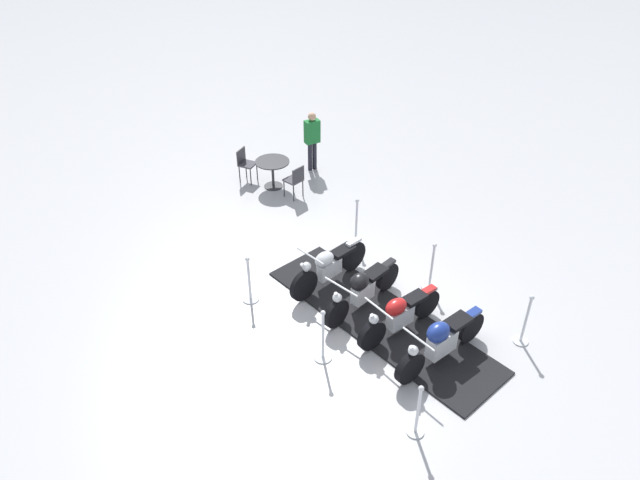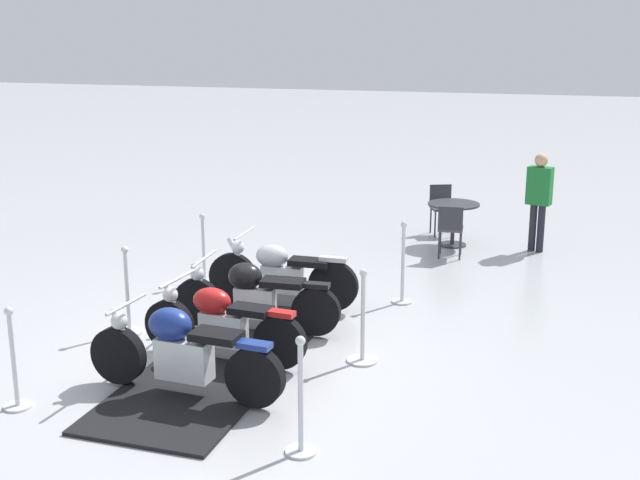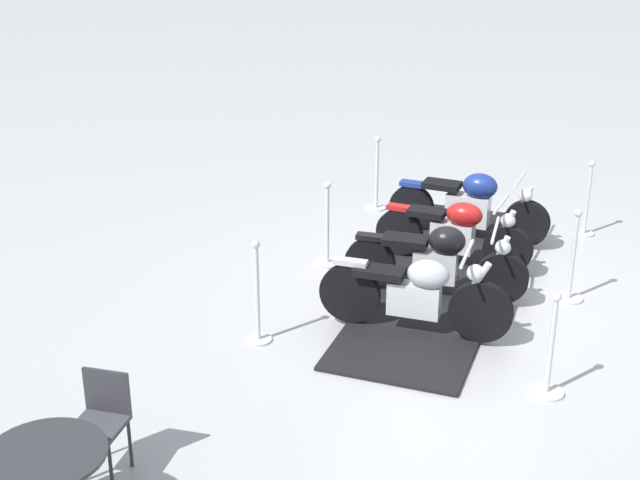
{
  "view_description": "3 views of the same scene",
  "coord_description": "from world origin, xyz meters",
  "px_view_note": "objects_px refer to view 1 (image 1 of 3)",
  "views": [
    {
      "loc": [
        -5.55,
        6.66,
        7.9
      ],
      "look_at": [
        1.72,
        -0.0,
        1.0
      ],
      "focal_mm": 33.46,
      "sensor_mm": 36.0,
      "label": 1
    },
    {
      "loc": [
        -8.43,
        -3.6,
        3.69
      ],
      "look_at": [
        1.07,
        -0.66,
        1.1
      ],
      "focal_mm": 45.88,
      "sensor_mm": 36.0,
      "label": 2
    },
    {
      "loc": [
        9.65,
        1.89,
        4.52
      ],
      "look_at": [
        1.81,
        -0.94,
        1.1
      ],
      "focal_mm": 49.13,
      "sensor_mm": 36.0,
      "label": 3
    }
  ],
  "objects_px": {
    "motorcycle_black": "(362,289)",
    "stanchion_left_front": "(356,227)",
    "motorcycle_navy": "(441,341)",
    "motorcycle_maroon": "(399,314)",
    "stanchion_left_mid": "(431,274)",
    "cafe_chair_across_table": "(295,179)",
    "stanchion_right_mid": "(323,343)",
    "bystander_person": "(312,136)",
    "cafe_chair_near_table": "(245,162)",
    "stanchion_right_rear": "(417,416)",
    "stanchion_right_front": "(250,287)",
    "stanchion_left_rear": "(524,326)",
    "motorcycle_chrome": "(328,266)",
    "cafe_table": "(273,167)"
  },
  "relations": [
    {
      "from": "motorcycle_black",
      "to": "bystander_person",
      "type": "height_order",
      "value": "bystander_person"
    },
    {
      "from": "motorcycle_chrome",
      "to": "cafe_chair_near_table",
      "type": "distance_m",
      "value": 4.95
    },
    {
      "from": "motorcycle_chrome",
      "to": "stanchion_left_front",
      "type": "distance_m",
      "value": 1.69
    },
    {
      "from": "stanchion_right_mid",
      "to": "cafe_table",
      "type": "height_order",
      "value": "stanchion_right_mid"
    },
    {
      "from": "cafe_table",
      "to": "stanchion_right_mid",
      "type": "bearing_deg",
      "value": 149.27
    },
    {
      "from": "motorcycle_black",
      "to": "cafe_chair_across_table",
      "type": "relative_size",
      "value": 2.43
    },
    {
      "from": "stanchion_left_front",
      "to": "cafe_chair_across_table",
      "type": "relative_size",
      "value": 1.31
    },
    {
      "from": "motorcycle_navy",
      "to": "stanchion_left_front",
      "type": "bearing_deg",
      "value": -109.82
    },
    {
      "from": "motorcycle_chrome",
      "to": "cafe_table",
      "type": "distance_m",
      "value": 4.35
    },
    {
      "from": "motorcycle_navy",
      "to": "motorcycle_maroon",
      "type": "bearing_deg",
      "value": -86.88
    },
    {
      "from": "motorcycle_maroon",
      "to": "stanchion_left_mid",
      "type": "distance_m",
      "value": 1.61
    },
    {
      "from": "motorcycle_maroon",
      "to": "stanchion_left_rear",
      "type": "xyz_separation_m",
      "value": [
        -1.69,
        -1.52,
        -0.07
      ]
    },
    {
      "from": "motorcycle_maroon",
      "to": "cafe_chair_near_table",
      "type": "distance_m",
      "value": 6.82
    },
    {
      "from": "stanchion_left_rear",
      "to": "motorcycle_maroon",
      "type": "bearing_deg",
      "value": 41.9
    },
    {
      "from": "stanchion_left_mid",
      "to": "cafe_chair_across_table",
      "type": "height_order",
      "value": "stanchion_left_mid"
    },
    {
      "from": "motorcycle_black",
      "to": "stanchion_left_front",
      "type": "relative_size",
      "value": 1.86
    },
    {
      "from": "motorcycle_maroon",
      "to": "stanchion_right_mid",
      "type": "distance_m",
      "value": 1.55
    },
    {
      "from": "stanchion_left_mid",
      "to": "cafe_table",
      "type": "bearing_deg",
      "value": -2.39
    },
    {
      "from": "stanchion_right_rear",
      "to": "cafe_chair_across_table",
      "type": "bearing_deg",
      "value": -26.04
    },
    {
      "from": "motorcycle_navy",
      "to": "stanchion_right_rear",
      "type": "bearing_deg",
      "value": 29.26
    },
    {
      "from": "stanchion_left_front",
      "to": "bystander_person",
      "type": "relative_size",
      "value": 0.69
    },
    {
      "from": "stanchion_left_mid",
      "to": "stanchion_right_front",
      "type": "bearing_deg",
      "value": 53.81
    },
    {
      "from": "motorcycle_maroon",
      "to": "stanchion_left_rear",
      "type": "distance_m",
      "value": 2.28
    },
    {
      "from": "cafe_chair_near_table",
      "to": "cafe_chair_across_table",
      "type": "relative_size",
      "value": 1.02
    },
    {
      "from": "motorcycle_chrome",
      "to": "stanchion_right_mid",
      "type": "distance_m",
      "value": 2.07
    },
    {
      "from": "stanchion_right_rear",
      "to": "stanchion_left_rear",
      "type": "xyz_separation_m",
      "value": [
        -0.02,
        -3.0,
        0.02
      ]
    },
    {
      "from": "motorcycle_chrome",
      "to": "cafe_table",
      "type": "xyz_separation_m",
      "value": [
        3.99,
        -1.75,
        0.07
      ]
    },
    {
      "from": "motorcycle_black",
      "to": "stanchion_left_mid",
      "type": "distance_m",
      "value": 1.61
    },
    {
      "from": "cafe_table",
      "to": "motorcycle_chrome",
      "type": "bearing_deg",
      "value": 156.35
    },
    {
      "from": "motorcycle_black",
      "to": "stanchion_right_mid",
      "type": "xyz_separation_m",
      "value": [
        -0.47,
        1.47,
        -0.14
      ]
    },
    {
      "from": "motorcycle_navy",
      "to": "stanchion_right_mid",
      "type": "distance_m",
      "value": 2.07
    },
    {
      "from": "stanchion_left_mid",
      "to": "stanchion_right_mid",
      "type": "bearing_deg",
      "value": 89.67
    },
    {
      "from": "stanchion_left_rear",
      "to": "cafe_table",
      "type": "height_order",
      "value": "stanchion_left_rear"
    },
    {
      "from": "motorcycle_chrome",
      "to": "cafe_chair_near_table",
      "type": "bearing_deg",
      "value": -108.18
    },
    {
      "from": "stanchion_right_front",
      "to": "stanchion_left_mid",
      "type": "bearing_deg",
      "value": -126.19
    },
    {
      "from": "cafe_chair_across_table",
      "to": "bystander_person",
      "type": "bearing_deg",
      "value": -63.04
    },
    {
      "from": "stanchion_left_mid",
      "to": "cafe_chair_across_table",
      "type": "relative_size",
      "value": 1.24
    },
    {
      "from": "motorcycle_black",
      "to": "stanchion_right_rear",
      "type": "bearing_deg",
      "value": 56.77
    },
    {
      "from": "motorcycle_chrome",
      "to": "stanchion_left_rear",
      "type": "xyz_separation_m",
      "value": [
        -3.62,
        -1.51,
        -0.1
      ]
    },
    {
      "from": "stanchion_left_front",
      "to": "bystander_person",
      "type": "xyz_separation_m",
      "value": [
        3.3,
        -1.62,
        0.57
      ]
    },
    {
      "from": "stanchion_left_mid",
      "to": "stanchion_right_rear",
      "type": "height_order",
      "value": "stanchion_left_mid"
    },
    {
      "from": "stanchion_left_rear",
      "to": "stanchion_right_rear",
      "type": "bearing_deg",
      "value": 89.67
    },
    {
      "from": "motorcycle_navy",
      "to": "stanchion_left_mid",
      "type": "xyz_separation_m",
      "value": [
        1.44,
        -1.54,
        -0.17
      ]
    },
    {
      "from": "stanchion_right_front",
      "to": "bystander_person",
      "type": "height_order",
      "value": "bystander_person"
    },
    {
      "from": "motorcycle_chrome",
      "to": "bystander_person",
      "type": "distance_m",
      "value": 5.13
    },
    {
      "from": "motorcycle_navy",
      "to": "stanchion_right_front",
      "type": "distance_m",
      "value": 3.9
    },
    {
      "from": "motorcycle_maroon",
      "to": "stanchion_right_front",
      "type": "xyz_separation_m",
      "value": [
        2.66,
        1.45,
        -0.14
      ]
    },
    {
      "from": "motorcycle_navy",
      "to": "cafe_chair_across_table",
      "type": "xyz_separation_m",
      "value": [
        6.07,
        -1.84,
        0.02
      ]
    },
    {
      "from": "cafe_chair_near_table",
      "to": "stanchion_right_rear",
      "type": "bearing_deg",
      "value": -42.37
    },
    {
      "from": "motorcycle_navy",
      "to": "bystander_person",
      "type": "distance_m",
      "value": 7.62
    }
  ]
}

